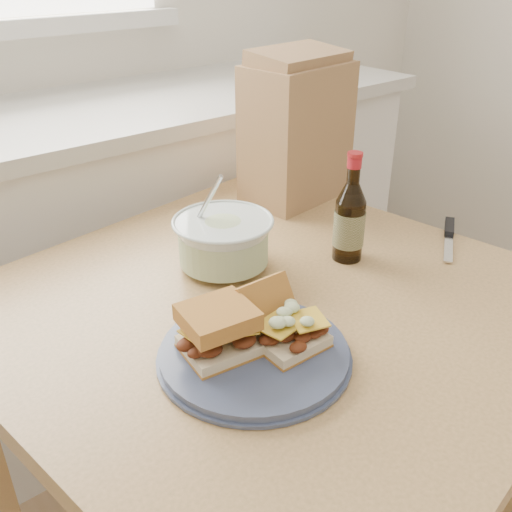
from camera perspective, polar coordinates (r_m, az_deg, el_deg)
cabinet_run at (r=1.78m, az=-20.48°, el=-2.07°), size 2.50×0.64×0.94m
dining_table at (r=1.08m, az=1.50°, el=-9.38°), size 1.05×1.05×0.78m
plate at (r=0.87m, az=-0.18°, el=-9.73°), size 0.28×0.28×0.02m
sandwich_left at (r=0.84m, az=-3.80°, el=-7.41°), size 0.11×0.11×0.08m
sandwich_right at (r=0.87m, az=2.59°, el=-6.71°), size 0.10×0.14×0.08m
coleslaw_bowl at (r=1.09m, az=-3.27°, el=1.25°), size 0.19×0.19×0.19m
beer_bottle at (r=1.12m, az=9.34°, el=3.54°), size 0.06×0.06×0.22m
knife at (r=1.30m, az=18.76°, el=2.28°), size 0.18×0.12×0.01m
paper_bag at (r=1.38m, az=4.06°, el=12.12°), size 0.26×0.18×0.32m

